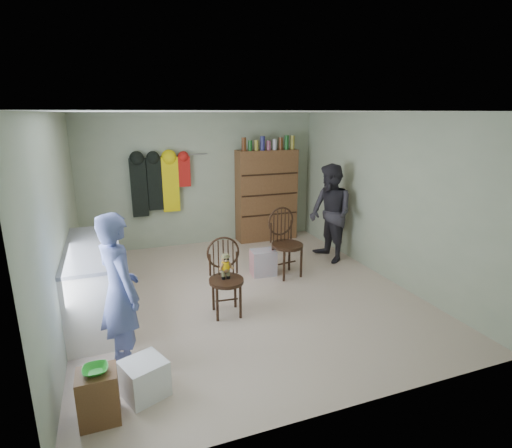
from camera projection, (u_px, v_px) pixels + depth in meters
name	position (u px, v px, depth m)	size (l,w,h in m)	color
ground_plane	(245.00, 293.00, 5.71)	(5.00, 5.00, 0.00)	beige
room_walls	(232.00, 178.00, 5.77)	(5.00, 5.00, 5.00)	#AAB497
counter	(95.00, 282.00, 4.93)	(0.64, 1.86, 0.94)	silver
stool	(99.00, 396.00, 3.29)	(0.32, 0.27, 0.46)	brown
bowl	(95.00, 370.00, 3.22)	(0.20, 0.20, 0.05)	green
plastic_tub	(144.00, 378.00, 3.60)	(0.36, 0.34, 0.34)	white
chair_front	(225.00, 273.00, 5.02)	(0.47, 0.47, 0.98)	#3B2314
chair_far	(285.00, 240.00, 6.23)	(0.55, 0.55, 1.08)	#3B2314
striped_bag	(263.00, 262.00, 6.33)	(0.38, 0.30, 0.40)	#E57273
person_left	(120.00, 292.00, 3.88)	(0.59, 0.38, 1.61)	#525E98
person_right	(330.00, 213.00, 6.79)	(0.81, 0.63, 1.68)	#2D2B33
dresser	(266.00, 195.00, 7.96)	(1.20, 0.39, 2.08)	brown
coat_rack	(159.00, 184.00, 7.25)	(1.42, 0.12, 1.09)	#99999E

